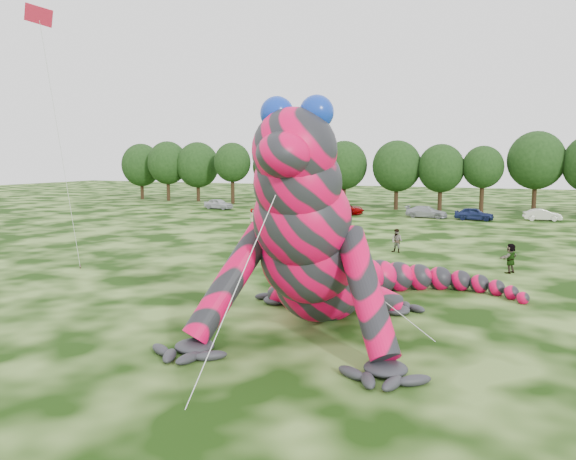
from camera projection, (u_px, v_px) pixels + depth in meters
The scene contains 24 objects.
ground at pixel (346, 343), 21.70m from camera, with size 240.00×240.00×0.00m, color #16330A.
inflatable_gecko at pixel (327, 214), 24.58m from camera, with size 15.71×18.66×9.33m, color #E40443, non-canonical shape.
flying_kite at pixel (42, 37), 29.78m from camera, with size 3.19×5.15×15.54m.
tree_0 at pixel (142, 172), 96.19m from camera, with size 6.91×6.22×9.51m, color black, non-canonical shape.
tree_1 at pixel (168, 171), 92.72m from camera, with size 6.74×6.07×9.81m, color black, non-canonical shape.
tree_2 at pixel (198, 172), 91.33m from camera, with size 7.04×6.34×9.64m, color black, non-canonical shape.
tree_3 at pixel (233, 173), 86.99m from camera, with size 5.81×5.23×9.44m, color black, non-canonical shape.
tree_4 at pixel (273, 175), 86.19m from camera, with size 6.22×5.60×9.06m, color black, non-canonical shape.
tree_5 at pixel (312, 173), 83.39m from camera, with size 7.16×6.44×9.80m, color black, non-canonical shape.
tree_6 at pixel (344, 174), 79.68m from camera, with size 6.52×5.86×9.49m, color black, non-canonical shape.
tree_7 at pixel (397, 175), 76.92m from camera, with size 6.68×6.01×9.48m, color black, non-canonical shape.
tree_8 at pixel (441, 178), 74.87m from camera, with size 6.14×5.53×8.94m, color black, non-canonical shape.
tree_9 at pixel (482, 179), 73.19m from camera, with size 5.27×4.74×8.68m, color black, non-canonical shape.
tree_10 at pixel (536, 172), 71.77m from camera, with size 7.09×6.38×10.50m, color black, non-canonical shape.
car_0 at pixel (218, 204), 78.07m from camera, with size 1.71×4.26×1.45m, color silver.
car_1 at pixel (272, 207), 73.40m from camera, with size 1.51×4.33×1.43m, color black.
car_2 at pixel (344, 208), 70.89m from camera, with size 2.43×5.27×1.47m, color #8E0203.
car_3 at pixel (426, 212), 66.76m from camera, with size 1.98×4.87×1.41m, color #9FA2A8.
car_4 at pixel (474, 214), 64.07m from camera, with size 1.74×4.32×1.47m, color navy.
car_5 at pixel (542, 215), 63.69m from camera, with size 1.40×4.01×1.32m, color silver.
spectator_0 at pixel (323, 239), 42.55m from camera, with size 0.69×0.45×1.90m, color gray.
spectator_5 at pixel (510, 258), 34.72m from camera, with size 1.72×0.55×1.86m, color gray.
spectator_1 at pixel (397, 241), 42.17m from camera, with size 0.88×0.68×1.80m, color gray.
spectator_4 at pixel (252, 216), 61.33m from camera, with size 0.78×0.51×1.60m, color gray.
Camera 1 is at (6.03, -20.21, 7.11)m, focal length 35.00 mm.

